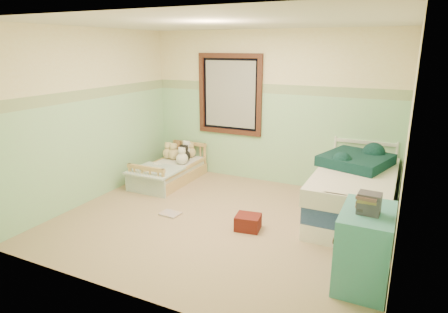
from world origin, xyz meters
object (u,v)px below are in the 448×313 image
at_px(toddler_bed_frame, 170,176).
at_px(plush_floor_cream, 157,176).
at_px(twin_bed_frame, 352,210).
at_px(red_pillow, 248,222).
at_px(dresser, 365,248).
at_px(floor_book, 170,214).
at_px(plush_floor_tan, 146,182).

xyz_separation_m(toddler_bed_frame, plush_floor_cream, (-0.16, -0.16, 0.03)).
bearing_deg(plush_floor_cream, twin_bed_frame, -0.58).
distance_m(twin_bed_frame, red_pillow, 1.47).
height_order(twin_bed_frame, dresser, dresser).
bearing_deg(red_pillow, plush_floor_cream, 155.01).
height_order(toddler_bed_frame, red_pillow, red_pillow).
bearing_deg(twin_bed_frame, floor_book, -156.57).
xyz_separation_m(plush_floor_tan, twin_bed_frame, (3.16, 0.34, -0.02)).
xyz_separation_m(twin_bed_frame, dresser, (0.30, -1.51, 0.27)).
distance_m(dresser, floor_book, 2.65).
relative_size(toddler_bed_frame, twin_bed_frame, 0.73).
bearing_deg(toddler_bed_frame, plush_floor_tan, -102.29).
relative_size(toddler_bed_frame, dresser, 1.82).
bearing_deg(red_pillow, toddler_bed_frame, 149.59).
distance_m(twin_bed_frame, floor_book, 2.48).
bearing_deg(red_pillow, dresser, -21.87).
relative_size(plush_floor_tan, dresser, 0.34).
relative_size(twin_bed_frame, dresser, 2.48).
bearing_deg(toddler_bed_frame, dresser, -26.88).
bearing_deg(plush_floor_tan, twin_bed_frame, 6.22).
bearing_deg(floor_book, red_pillow, 7.01).
bearing_deg(twin_bed_frame, plush_floor_tan, -173.78).
xyz_separation_m(red_pillow, floor_book, (-1.13, -0.06, -0.08)).
bearing_deg(plush_floor_tan, floor_book, -35.95).
bearing_deg(floor_book, plush_floor_tan, 148.17).
distance_m(plush_floor_tan, floor_book, 1.10).
relative_size(toddler_bed_frame, plush_floor_cream, 5.89).
relative_size(plush_floor_cream, dresser, 0.31).
distance_m(plush_floor_tan, red_pillow, 2.10).
distance_m(toddler_bed_frame, dresser, 3.76).
bearing_deg(floor_book, toddler_bed_frame, 127.31).
bearing_deg(twin_bed_frame, dresser, -78.63).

